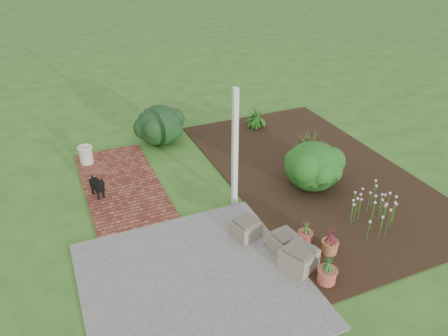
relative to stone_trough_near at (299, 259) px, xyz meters
name	(u,v)px	position (x,y,z in m)	size (l,w,h in m)	color
ground	(223,209)	(-0.48, 2.10, -0.21)	(80.00, 80.00, 0.00)	#2B651F
concrete_patio	(194,283)	(-1.73, 0.35, -0.19)	(3.50, 3.50, 0.04)	#5E5E5B
brick_path	(121,184)	(-2.18, 3.85, -0.19)	(1.60, 3.50, 0.04)	#5D271D
garden_bed	(313,172)	(2.02, 2.60, -0.20)	(4.00, 7.00, 0.03)	black
veranda_post	(235,149)	(-0.18, 2.20, 1.04)	(0.10, 0.10, 2.50)	white
stone_trough_near	(299,259)	(0.00, 0.00, 0.00)	(0.51, 0.51, 0.34)	gray
stone_trough_mid	(246,229)	(-0.45, 1.10, -0.02)	(0.45, 0.45, 0.30)	#726B56
stone_trough_far	(284,242)	(0.00, 0.48, -0.02)	(0.44, 0.44, 0.30)	gray
black_dog	(98,185)	(-2.71, 3.48, 0.11)	(0.27, 0.54, 0.48)	black
cream_ceramic_urn	(86,155)	(-2.73, 5.09, 0.04)	(0.31, 0.31, 0.42)	beige
evergreen_shrub	(313,165)	(1.63, 2.10, 0.34)	(1.22, 1.22, 1.04)	#123F0D
agapanthus_clump_back	(308,145)	(2.14, 3.09, 0.27)	(0.99, 0.99, 0.90)	#183611
agapanthus_clump_front	(256,115)	(1.91, 5.36, 0.18)	(0.80, 0.80, 0.71)	#17440C
pink_flower_patch	(373,210)	(1.94, 0.49, 0.13)	(0.98, 0.98, 0.63)	#113D0F
terracotta_pot_bronze	(330,247)	(0.70, 0.11, -0.07)	(0.28, 0.28, 0.23)	#AE653B
terracotta_pot_small_left	(305,237)	(0.46, 0.52, -0.07)	(0.26, 0.26, 0.21)	#B2463C
terracotta_pot_small_right	(327,276)	(0.24, -0.47, -0.06)	(0.29, 0.29, 0.25)	#B34E3C
purple_flowering_bush	(159,124)	(-0.78, 5.57, 0.30)	(1.20, 1.20, 1.02)	black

